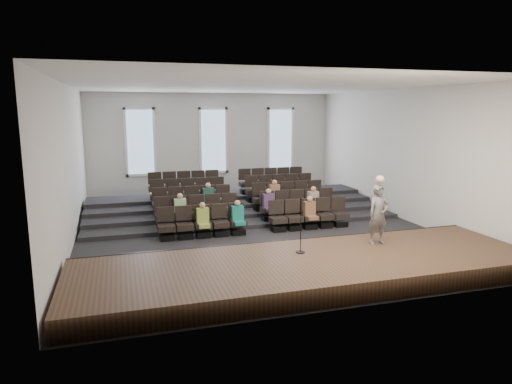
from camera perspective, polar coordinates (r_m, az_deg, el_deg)
ground at (r=16.41m, az=-0.34°, el=-4.58°), size 14.00×14.00×0.00m
ceiling at (r=15.88m, az=-0.36°, el=13.17°), size 12.00×14.00×0.02m
wall_back at (r=22.74m, az=-5.37°, el=5.92°), size 12.00×0.04×5.00m
wall_front at (r=9.49m, az=11.69°, el=-0.30°), size 12.00×0.04×5.00m
wall_left at (r=15.39m, az=-22.43°, el=3.13°), size 0.04×14.00×5.00m
wall_right at (r=18.56m, az=17.84°, el=4.50°), size 0.04×14.00×5.00m
stage at (r=11.74m, az=6.79°, el=-9.49°), size 11.80×3.60×0.50m
stage_lip at (r=13.30m, az=3.74°, el=-7.05°), size 11.80×0.06×0.52m
risers at (r=19.34m, az=-2.99°, el=-1.71°), size 11.80×4.80×0.60m
seating_rows at (r=17.70m, az=-1.75°, el=-1.22°), size 6.80×4.70×1.67m
windows at (r=22.66m, az=-5.34°, el=6.41°), size 8.44×0.10×3.24m
audience at (r=16.52m, az=-0.66°, el=-1.59°), size 5.45×2.64×1.10m
speaker at (r=13.12m, az=15.04°, el=-2.73°), size 0.63×0.43×1.67m
mic_stand at (r=12.03m, az=5.59°, el=-5.54°), size 0.25×0.25×1.47m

